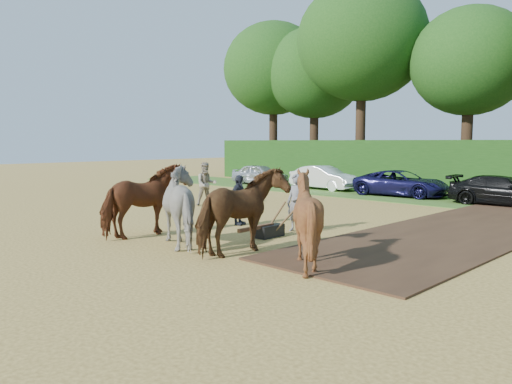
{
  "coord_description": "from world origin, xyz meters",
  "views": [
    {
      "loc": [
        8.12,
        -9.78,
        2.93
      ],
      "look_at": [
        -2.45,
        0.81,
        1.4
      ],
      "focal_mm": 35.0,
      "sensor_mm": 36.0,
      "label": 1
    }
  ],
  "objects_px": {
    "plough_team": "(217,208)",
    "parked_cars": "(445,186)",
    "spectator_far": "(239,200)",
    "spectator_near": "(206,184)"
  },
  "relations": [
    {
      "from": "spectator_near",
      "to": "parked_cars",
      "type": "xyz_separation_m",
      "value": [
        6.87,
        9.57,
        -0.29
      ]
    },
    {
      "from": "spectator_far",
      "to": "plough_team",
      "type": "height_order",
      "value": "plough_team"
    },
    {
      "from": "spectator_near",
      "to": "plough_team",
      "type": "xyz_separation_m",
      "value": [
        7.39,
        -5.69,
        0.13
      ]
    },
    {
      "from": "plough_team",
      "to": "parked_cars",
      "type": "bearing_deg",
      "value": 91.95
    },
    {
      "from": "spectator_far",
      "to": "spectator_near",
      "type": "bearing_deg",
      "value": 47.1
    },
    {
      "from": "spectator_far",
      "to": "plough_team",
      "type": "distance_m",
      "value": 3.94
    },
    {
      "from": "spectator_near",
      "to": "parked_cars",
      "type": "distance_m",
      "value": 11.79
    },
    {
      "from": "spectator_far",
      "to": "parked_cars",
      "type": "xyz_separation_m",
      "value": [
        1.92,
        12.18,
        -0.18
      ]
    },
    {
      "from": "plough_team",
      "to": "spectator_far",
      "type": "bearing_deg",
      "value": 128.46
    },
    {
      "from": "spectator_near",
      "to": "plough_team",
      "type": "height_order",
      "value": "plough_team"
    }
  ]
}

